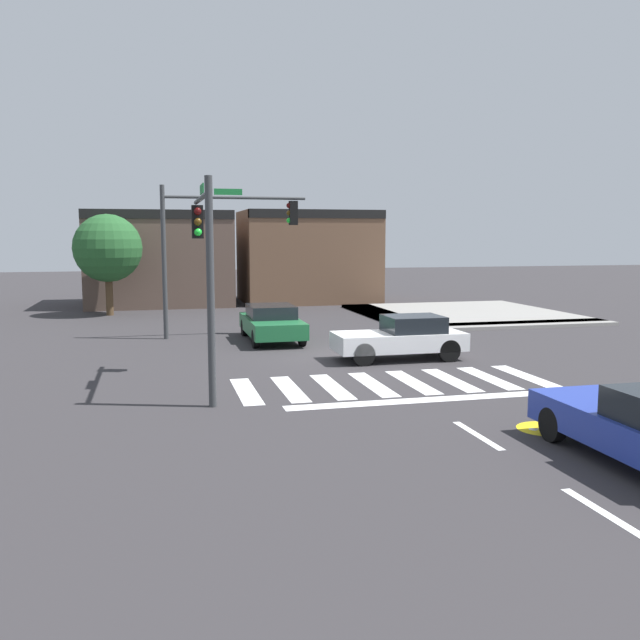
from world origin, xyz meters
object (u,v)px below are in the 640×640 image
traffic_signal_northwest (221,233)px  traffic_signal_southwest (204,246)px  roadside_tree (108,248)px  car_white (402,337)px  car_green (272,322)px

traffic_signal_northwest → traffic_signal_southwest: bearing=-98.1°
traffic_signal_southwest → roadside_tree: size_ratio=1.05×
traffic_signal_northwest → car_white: 8.90m
traffic_signal_northwest → car_white: (5.20, -6.37, -3.41)m
traffic_signal_southwest → car_white: traffic_signal_southwest is taller
traffic_signal_southwest → traffic_signal_northwest: traffic_signal_northwest is taller
car_green → car_white: bearing=34.7°
traffic_signal_northwest → roadside_tree: (-4.82, 8.81, -0.75)m
car_green → traffic_signal_southwest: bearing=-21.5°
roadside_tree → traffic_signal_northwest: bearing=-61.3°
car_green → roadside_tree: bearing=-147.2°
traffic_signal_northwest → car_white: traffic_signal_northwest is taller
traffic_signal_southwest → car_white: size_ratio=1.27×
traffic_signal_northwest → car_white: bearing=-50.8°
car_green → roadside_tree: (-6.57, 10.20, 2.68)m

